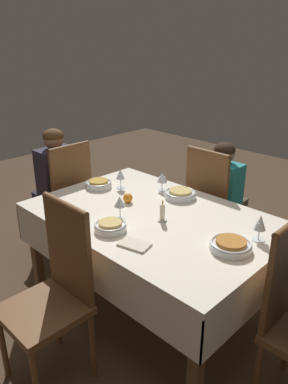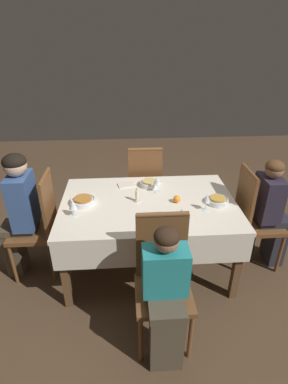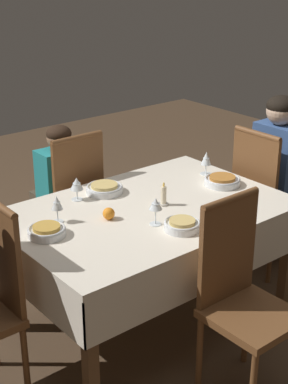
% 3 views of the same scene
% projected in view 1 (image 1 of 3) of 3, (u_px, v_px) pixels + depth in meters
% --- Properties ---
extents(ground_plane, '(8.00, 8.00, 0.00)m').
position_uv_depth(ground_plane, '(152.00, 308.00, 2.63)').
color(ground_plane, '#4C3826').
extents(dining_table, '(1.56, 1.05, 0.73)m').
position_uv_depth(dining_table, '(153.00, 226.00, 2.39)').
color(dining_table, silver).
rests_on(dining_table, ground_plane).
extents(chair_west, '(0.40, 0.40, 1.01)m').
position_uv_depth(chair_west, '(66.00, 197.00, 3.07)').
color(chair_west, brown).
rests_on(chair_west, ground_plane).
extents(chair_north, '(0.40, 0.40, 1.01)m').
position_uv_depth(chair_north, '(213.00, 205.00, 2.93)').
color(chair_north, brown).
rests_on(chair_north, ground_plane).
extents(chair_south, '(0.40, 0.40, 1.01)m').
position_uv_depth(chair_south, '(54.00, 289.00, 1.95)').
color(chair_south, brown).
rests_on(chair_south, ground_plane).
extents(person_child_dark, '(0.33, 0.30, 1.10)m').
position_uv_depth(person_child_dark, '(54.00, 186.00, 3.16)').
color(person_child_dark, '#282833').
rests_on(person_child_dark, ground_plane).
extents(person_child_teal, '(0.30, 0.33, 1.03)m').
position_uv_depth(person_child_teal, '(225.00, 197.00, 3.04)').
color(person_child_teal, '#4C4233').
rests_on(person_child_teal, ground_plane).
extents(bowl_east, '(0.22, 0.22, 0.06)m').
position_uv_depth(bowl_east, '(231.00, 245.00, 1.96)').
color(bowl_east, silver).
rests_on(bowl_east, dining_table).
extents(wine_glass_east, '(0.07, 0.07, 0.15)m').
position_uv_depth(wine_glass_east, '(260.00, 224.00, 2.02)').
color(wine_glass_east, white).
rests_on(wine_glass_east, dining_table).
extents(bowl_west, '(0.19, 0.19, 0.06)m').
position_uv_depth(bowl_west, '(99.00, 184.00, 2.78)').
color(bowl_west, silver).
rests_on(bowl_west, dining_table).
extents(wine_glass_west, '(0.06, 0.06, 0.15)m').
position_uv_depth(wine_glass_west, '(120.00, 175.00, 2.73)').
color(wine_glass_west, white).
rests_on(wine_glass_west, dining_table).
extents(bowl_north, '(0.22, 0.22, 0.06)m').
position_uv_depth(bowl_north, '(180.00, 194.00, 2.60)').
color(bowl_north, silver).
rests_on(bowl_north, dining_table).
extents(wine_glass_north, '(0.08, 0.08, 0.14)m').
position_uv_depth(wine_glass_north, '(162.00, 178.00, 2.70)').
color(wine_glass_north, white).
rests_on(wine_glass_north, dining_table).
extents(bowl_south, '(0.19, 0.19, 0.06)m').
position_uv_depth(bowl_south, '(110.00, 226.00, 2.15)').
color(bowl_south, silver).
rests_on(bowl_south, dining_table).
extents(wine_glass_south, '(0.07, 0.07, 0.15)m').
position_uv_depth(wine_glass_south, '(120.00, 203.00, 2.25)').
color(wine_glass_south, white).
rests_on(wine_glass_south, dining_table).
extents(candle_centerpiece, '(0.06, 0.06, 0.14)m').
position_uv_depth(candle_centerpiece, '(162.00, 214.00, 2.26)').
color(candle_centerpiece, beige).
rests_on(candle_centerpiece, dining_table).
extents(orange_fruit, '(0.07, 0.07, 0.07)m').
position_uv_depth(orange_fruit, '(128.00, 198.00, 2.52)').
color(orange_fruit, orange).
rests_on(orange_fruit, dining_table).
extents(napkin_red_folded, '(0.19, 0.14, 0.01)m').
position_uv_depth(napkin_red_folded, '(134.00, 245.00, 2.00)').
color(napkin_red_folded, beige).
rests_on(napkin_red_folded, dining_table).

